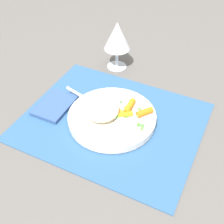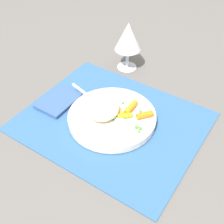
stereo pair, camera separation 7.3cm
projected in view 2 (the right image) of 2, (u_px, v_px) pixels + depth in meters
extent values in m
plane|color=#565451|center=(112.00, 122.00, 0.80)|extent=(2.40, 2.40, 0.00)
cube|color=#2D5684|center=(112.00, 121.00, 0.80)|extent=(0.46, 0.38, 0.01)
cylinder|color=silver|center=(112.00, 118.00, 0.79)|extent=(0.23, 0.23, 0.02)
ellipsoid|color=beige|center=(102.00, 109.00, 0.77)|extent=(0.09, 0.09, 0.04)
cylinder|color=orange|center=(131.00, 108.00, 0.79)|extent=(0.02, 0.05, 0.02)
cylinder|color=orange|center=(145.00, 115.00, 0.77)|extent=(0.04, 0.04, 0.02)
cylinder|color=orange|center=(125.00, 116.00, 0.77)|extent=(0.04, 0.03, 0.01)
cylinder|color=orange|center=(121.00, 113.00, 0.78)|extent=(0.04, 0.02, 0.01)
sphere|color=#519D45|center=(140.00, 128.00, 0.74)|extent=(0.01, 0.01, 0.01)
sphere|color=#57A33C|center=(140.00, 111.00, 0.79)|extent=(0.01, 0.01, 0.01)
sphere|color=#54A63B|center=(127.00, 109.00, 0.79)|extent=(0.01, 0.01, 0.01)
sphere|color=#5BB244|center=(117.00, 118.00, 0.77)|extent=(0.01, 0.01, 0.01)
sphere|color=#599C46|center=(131.00, 116.00, 0.77)|extent=(0.01, 0.01, 0.01)
sphere|color=green|center=(126.00, 117.00, 0.77)|extent=(0.01, 0.01, 0.01)
sphere|color=green|center=(136.00, 127.00, 0.74)|extent=(0.01, 0.01, 0.01)
sphere|color=#539F3E|center=(138.00, 118.00, 0.77)|extent=(0.01, 0.01, 0.01)
sphere|color=#59B33C|center=(139.00, 132.00, 0.73)|extent=(0.01, 0.01, 0.01)
sphere|color=#479541|center=(123.00, 103.00, 0.81)|extent=(0.01, 0.01, 0.01)
cube|color=silver|center=(118.00, 118.00, 0.77)|extent=(0.05, 0.03, 0.01)
cube|color=silver|center=(91.00, 98.00, 0.83)|extent=(0.17, 0.05, 0.01)
cylinder|color=silver|center=(127.00, 67.00, 0.99)|extent=(0.06, 0.06, 0.00)
cylinder|color=silver|center=(127.00, 58.00, 0.96)|extent=(0.01, 0.01, 0.06)
cone|color=silver|center=(128.00, 36.00, 0.91)|extent=(0.08, 0.08, 0.09)
cube|color=#33518C|center=(59.00, 100.00, 0.85)|extent=(0.09, 0.12, 0.01)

